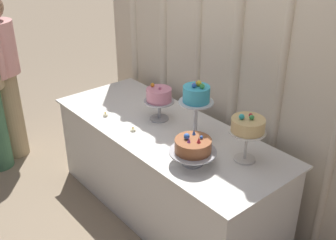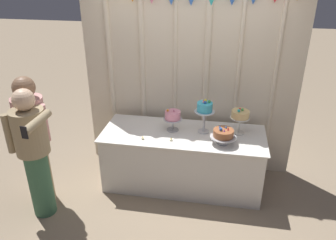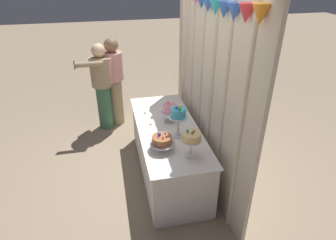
# 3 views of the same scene
# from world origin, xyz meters

# --- Properties ---
(ground_plane) EXTENTS (24.00, 24.00, 0.00)m
(ground_plane) POSITION_xyz_m (0.00, 0.00, 0.00)
(ground_plane) COLOR gray
(draped_curtain) EXTENTS (2.79, 0.15, 2.69)m
(draped_curtain) POSITION_xyz_m (-0.03, 0.61, 1.43)
(draped_curtain) COLOR beige
(draped_curtain) RESTS_ON ground_plane
(cake_table) EXTENTS (2.01, 0.79, 0.75)m
(cake_table) POSITION_xyz_m (0.00, 0.10, 0.38)
(cake_table) COLOR white
(cake_table) RESTS_ON ground_plane
(cake_display_leftmost) EXTENTS (0.23, 0.23, 0.29)m
(cake_display_leftmost) POSITION_xyz_m (-0.14, 0.16, 0.94)
(cake_display_leftmost) COLOR #B2B2B7
(cake_display_leftmost) RESTS_ON cake_table
(cake_display_midleft) EXTENTS (0.24, 0.24, 0.43)m
(cake_display_midleft) POSITION_xyz_m (0.24, 0.18, 1.06)
(cake_display_midleft) COLOR silver
(cake_display_midleft) RESTS_ON cake_table
(cake_display_midright) EXTENTS (0.31, 0.31, 0.22)m
(cake_display_midright) POSITION_xyz_m (0.48, -0.07, 0.87)
(cake_display_midright) COLOR #B2B2B7
(cake_display_midright) RESTS_ON cake_table
(cake_display_rightmost) EXTENTS (0.24, 0.24, 0.34)m
(cake_display_rightmost) POSITION_xyz_m (0.67, 0.22, 0.99)
(cake_display_rightmost) COLOR silver
(cake_display_rightmost) RESTS_ON cake_table
(tealight_far_left) EXTENTS (0.04, 0.04, 0.04)m
(tealight_far_left) POSITION_xyz_m (-0.45, -0.14, 0.76)
(tealight_far_left) COLOR beige
(tealight_far_left) RESTS_ON cake_table
(tealight_near_left) EXTENTS (0.04, 0.04, 0.03)m
(tealight_near_left) POSITION_xyz_m (-0.12, -0.11, 0.76)
(tealight_near_left) COLOR beige
(tealight_near_left) RESTS_ON cake_table
(guest_man_dark_suit) EXTENTS (0.49, 0.42, 1.58)m
(guest_man_dark_suit) POSITION_xyz_m (-1.63, -0.51, 0.87)
(guest_man_dark_suit) COLOR #9E8966
(guest_man_dark_suit) RESTS_ON ground_plane
(guest_girl_blue_dress) EXTENTS (0.50, 0.60, 1.53)m
(guest_girl_blue_dress) POSITION_xyz_m (-1.51, -0.73, 0.84)
(guest_girl_blue_dress) COLOR #3D6B4C
(guest_girl_blue_dress) RESTS_ON ground_plane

